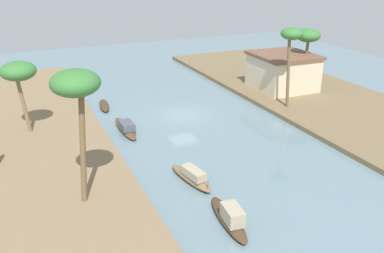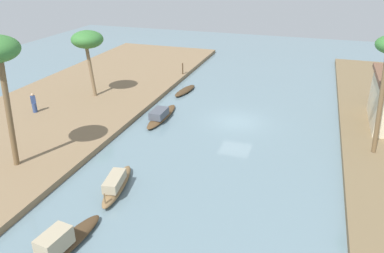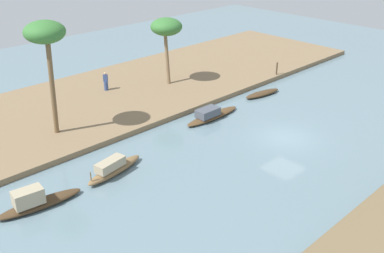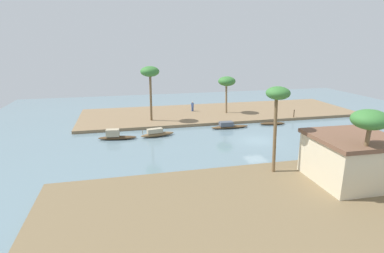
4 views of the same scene
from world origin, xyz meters
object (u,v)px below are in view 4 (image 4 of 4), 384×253
object	(u,v)px
riverside_building	(352,158)
sampan_open_hull	(229,126)
palm_tree_left_near	(227,82)
sampan_upstream_small	(157,133)
person_on_near_bank	(192,107)
palm_tree_left_far	(150,73)
sampan_midstream	(272,123)
sampan_near_left_bank	(116,136)
palm_tree_right_short	(278,98)
mooring_post	(294,114)
palm_tree_right_tall	(370,122)

from	to	relation	value
riverside_building	sampan_open_hull	bearing A→B (deg)	-77.25
palm_tree_left_near	sampan_upstream_small	bearing A→B (deg)	36.52
person_on_near_bank	palm_tree_left_near	xyz separation A→B (m)	(-5.13, 2.35, 4.39)
palm_tree_left_far	sampan_midstream	bearing A→B (deg)	164.18
sampan_midstream	sampan_upstream_small	bearing A→B (deg)	14.41
sampan_upstream_small	riverside_building	distance (m)	22.45
person_on_near_bank	riverside_building	xyz separation A→B (m)	(-6.63, 29.04, 1.28)
person_on_near_bank	riverside_building	world-z (taller)	riverside_building
sampan_upstream_small	person_on_near_bank	distance (m)	13.87
sampan_upstream_small	sampan_near_left_bank	world-z (taller)	sampan_near_left_bank
riverside_building	sampan_midstream	bearing A→B (deg)	-97.63
sampan_midstream	palm_tree_right_short	distance (m)	19.25
person_on_near_bank	mooring_post	distance (m)	16.30
person_on_near_bank	sampan_upstream_small	bearing A→B (deg)	-72.07
palm_tree_right_tall	mooring_post	bearing A→B (deg)	-110.17
sampan_midstream	palm_tree_right_short	xyz separation A→B (m)	(8.32, 15.93, 6.89)
sampan_open_hull	sampan_midstream	distance (m)	6.88
sampan_near_left_bank	sampan_midstream	bearing A→B (deg)	-168.24
palm_tree_right_short	palm_tree_right_tall	bearing A→B (deg)	127.96
palm_tree_left_far	palm_tree_right_tall	bearing A→B (deg)	116.44
sampan_near_left_bank	palm_tree_left_near	world-z (taller)	palm_tree_left_near
palm_tree_left_near	palm_tree_right_tall	xyz separation A→B (m)	(-0.56, 28.89, 0.63)
mooring_post	palm_tree_right_short	size ratio (longest dim) A/B	0.16
sampan_open_hull	palm_tree_right_tall	size ratio (longest dim) A/B	0.82
sampan_upstream_small	palm_tree_right_short	world-z (taller)	palm_tree_right_short
mooring_post	palm_tree_left_near	size ratio (longest dim) A/B	0.20
palm_tree_right_tall	sampan_near_left_bank	bearing A→B (deg)	-46.98
palm_tree_right_tall	palm_tree_right_short	xyz separation A→B (m)	(4.33, -5.55, 0.97)
mooring_post	palm_tree_right_tall	size ratio (longest dim) A/B	0.18
mooring_post	sampan_upstream_small	bearing A→B (deg)	9.89
palm_tree_right_short	riverside_building	bearing A→B (deg)	147.62
palm_tree_left_near	palm_tree_right_tall	world-z (taller)	palm_tree_right_tall
sampan_near_left_bank	sampan_upstream_small	bearing A→B (deg)	-172.78
person_on_near_bank	palm_tree_right_tall	world-z (taller)	palm_tree_right_tall
sampan_upstream_small	sampan_open_hull	bearing A→B (deg)	178.54
palm_tree_left_far	sampan_near_left_bank	bearing A→B (deg)	52.87
mooring_post	palm_tree_right_short	bearing A→B (deg)	54.06
sampan_upstream_small	sampan_midstream	world-z (taller)	sampan_upstream_small
palm_tree_right_tall	palm_tree_right_short	world-z (taller)	palm_tree_right_short
mooring_post	sampan_open_hull	bearing A→B (deg)	10.86
palm_tree_right_tall	riverside_building	world-z (taller)	palm_tree_right_tall
sampan_upstream_small	riverside_building	xyz separation A→B (m)	(-14.09, 17.37, 1.96)
sampan_open_hull	palm_tree_right_short	bearing A→B (deg)	84.62
sampan_open_hull	sampan_midstream	bearing A→B (deg)	-177.46
sampan_upstream_small	mooring_post	bearing A→B (deg)	179.63
sampan_upstream_small	palm_tree_right_tall	world-z (taller)	palm_tree_right_tall
palm_tree_right_short	palm_tree_left_far	bearing A→B (deg)	-67.13
palm_tree_right_tall	sampan_upstream_small	bearing A→B (deg)	-56.12
palm_tree_left_near	palm_tree_right_tall	bearing A→B (deg)	91.10
palm_tree_left_near	mooring_post	bearing A→B (deg)	148.81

